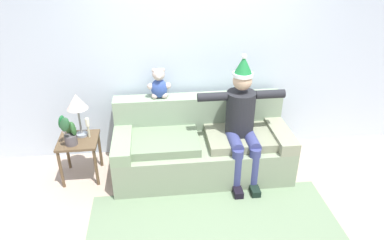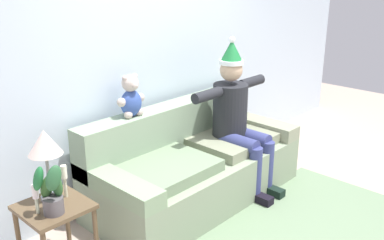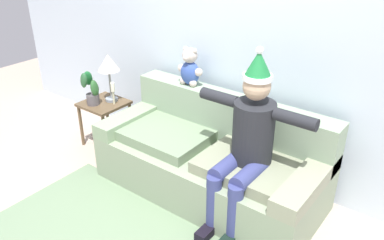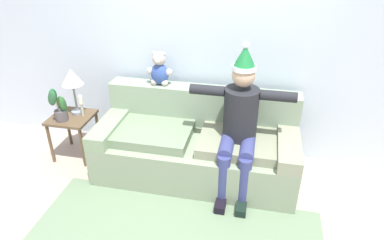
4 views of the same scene
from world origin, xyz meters
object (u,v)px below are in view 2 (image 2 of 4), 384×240
object	(u,v)px
couch	(193,165)
teddy_bear	(131,98)
potted_plant	(51,190)
side_table	(55,216)
person_seated	(237,115)
table_lamp	(45,146)
candle_short	(64,177)
candle_tall	(36,195)

from	to	relation	value
couch	teddy_bear	size ratio (longest dim) A/B	5.54
potted_plant	side_table	bearing A→B (deg)	59.63
person_seated	table_lamp	world-z (taller)	person_seated
side_table	table_lamp	world-z (taller)	table_lamp
table_lamp	candle_short	distance (m)	0.28
teddy_bear	side_table	distance (m)	1.20
couch	potted_plant	xyz separation A→B (m)	(-1.53, -0.12, 0.37)
potted_plant	candle_tall	xyz separation A→B (m)	(-0.07, 0.08, -0.04)
candle_tall	candle_short	bearing A→B (deg)	13.12
person_seated	candle_short	distance (m)	1.80
candle_short	side_table	bearing A→B (deg)	-162.74
side_table	candle_short	distance (m)	0.29
candle_short	potted_plant	bearing A→B (deg)	-143.08
person_seated	candle_tall	distance (m)	2.05
teddy_bear	candle_tall	size ratio (longest dim) A/B	1.75
couch	candle_short	bearing A→B (deg)	178.94
teddy_bear	potted_plant	world-z (taller)	teddy_bear
teddy_bear	side_table	size ratio (longest dim) A/B	0.73
candle_short	person_seated	bearing A→B (deg)	-6.27
teddy_bear	potted_plant	distance (m)	1.17
side_table	table_lamp	size ratio (longest dim) A/B	0.97
candle_tall	potted_plant	bearing A→B (deg)	-49.55
side_table	potted_plant	world-z (taller)	potted_plant
person_seated	teddy_bear	size ratio (longest dim) A/B	3.97
couch	side_table	distance (m)	1.47
couch	person_seated	xyz separation A→B (m)	(0.45, -0.17, 0.43)
person_seated	candle_tall	bearing A→B (deg)	176.19
couch	candle_tall	bearing A→B (deg)	-178.73
side_table	candle_short	size ratio (longest dim) A/B	2.08
potted_plant	candle_tall	size ratio (longest dim) A/B	1.83
person_seated	table_lamp	xyz separation A→B (m)	(-1.88, 0.25, 0.18)
teddy_bear	person_seated	bearing A→B (deg)	-26.26
couch	candle_short	distance (m)	1.38
table_lamp	candle_tall	world-z (taller)	table_lamp
teddy_bear	candle_short	world-z (taller)	teddy_bear
side_table	table_lamp	bearing A→B (deg)	69.48
person_seated	teddy_bear	distance (m)	1.08
side_table	potted_plant	xyz separation A→B (m)	(-0.06, -0.10, 0.27)
couch	candle_short	world-z (taller)	couch
person_seated	candle_short	size ratio (longest dim) A/B	6.03
person_seated	side_table	distance (m)	1.95
side_table	table_lamp	distance (m)	0.52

